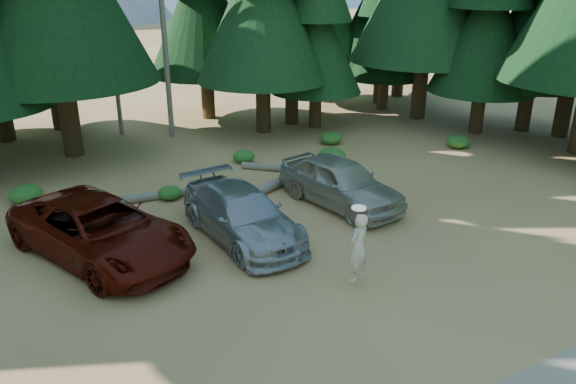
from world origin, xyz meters
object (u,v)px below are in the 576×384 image
object	(u,v)px
log_right	(301,172)
silver_minivan_center	(242,215)
frisbee_player	(358,247)
log_mid	(282,169)
red_pickup	(100,230)
silver_minivan_right	(340,182)
log_left	(180,192)

from	to	relation	value
log_right	silver_minivan_center	bearing A→B (deg)	-162.69
silver_minivan_center	log_right	size ratio (longest dim) A/B	0.90
frisbee_player	log_right	size ratio (longest dim) A/B	0.35
log_mid	red_pickup	bearing A→B (deg)	-110.71
silver_minivan_right	frisbee_player	xyz separation A→B (m)	(-2.44, -4.51, 0.26)
red_pickup	frisbee_player	distance (m)	6.99
silver_minivan_center	frisbee_player	size ratio (longest dim) A/B	2.59
frisbee_player	log_right	bearing A→B (deg)	-131.59
red_pickup	frisbee_player	world-z (taller)	frisbee_player
red_pickup	silver_minivan_center	distance (m)	3.94
red_pickup	log_right	world-z (taller)	red_pickup
silver_minivan_right	log_left	world-z (taller)	silver_minivan_right
red_pickup	log_mid	xyz separation A→B (m)	(7.51, 3.73, -0.68)
red_pickup	log_mid	size ratio (longest dim) A/B	1.82
silver_minivan_center	log_left	world-z (taller)	silver_minivan_center
frisbee_player	silver_minivan_center	bearing A→B (deg)	-91.48
log_mid	log_right	xyz separation A→B (m)	(0.43, -0.77, 0.05)
silver_minivan_center	silver_minivan_right	size ratio (longest dim) A/B	1.07
log_left	log_right	distance (m)	4.72
log_left	red_pickup	bearing A→B (deg)	-128.87
log_mid	log_left	bearing A→B (deg)	-129.95
red_pickup	silver_minivan_right	size ratio (longest dim) A/B	1.23
silver_minivan_center	log_mid	bearing A→B (deg)	46.30
silver_minivan_right	log_right	xyz separation A→B (m)	(0.21, 3.00, -0.63)
silver_minivan_right	log_right	size ratio (longest dim) A/B	0.84
silver_minivan_center	silver_minivan_right	xyz separation A→B (m)	(3.88, 0.72, 0.07)
silver_minivan_right	log_left	xyz separation A→B (m)	(-4.51, 3.23, -0.66)
frisbee_player	log_mid	size ratio (longest dim) A/B	0.61
silver_minivan_center	log_right	world-z (taller)	silver_minivan_center
red_pickup	silver_minivan_center	size ratio (longest dim) A/B	1.16
frisbee_player	silver_minivan_right	bearing A→B (deg)	-140.59
log_mid	log_right	distance (m)	0.88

